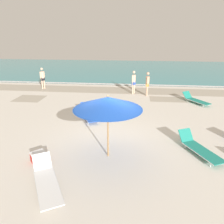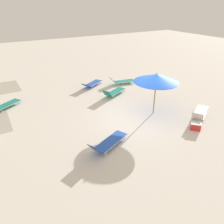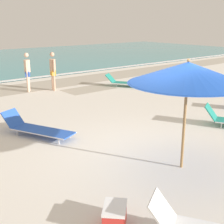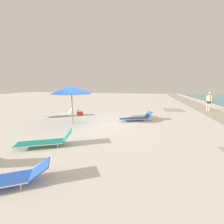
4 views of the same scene
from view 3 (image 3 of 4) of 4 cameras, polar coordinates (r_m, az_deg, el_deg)
The scene contains 7 objects.
ground_plane at distance 7.75m, azimuth 6.72°, elevation -8.18°, with size 60.00×60.00×0.16m.
beach_umbrella at distance 6.56m, azimuth 13.67°, elevation 6.93°, with size 2.47×2.47×2.39m.
sun_lounger_under_umbrella at distance 15.43m, azimuth 2.58°, elevation 5.47°, with size 1.63×2.07×0.58m.
sun_lounger_near_water_right at distance 9.03m, azimuth -13.64°, elevation -2.89°, with size 1.44×2.24×0.62m.
beachgoer_wading_adult at distance 14.68m, azimuth -10.78°, elevation 7.75°, with size 0.27×0.44×1.76m.
beachgoer_shoreline_child at distance 14.66m, azimuth -15.23°, elevation 7.45°, with size 0.32×0.39×1.76m.
cooler_box at distance 5.13m, azimuth 0.51°, elevation -18.55°, with size 0.60×0.60×0.37m.
Camera 3 is at (-5.15, -4.82, 3.12)m, focal length 50.00 mm.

